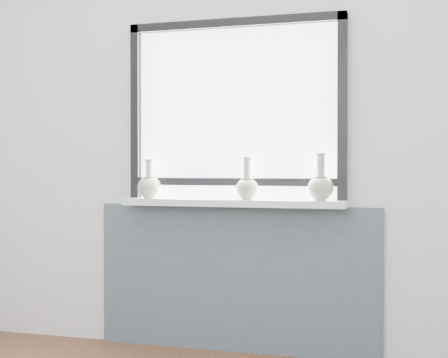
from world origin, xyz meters
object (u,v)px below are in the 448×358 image
(vase_b, at_px, (247,186))
(vase_c, at_px, (321,186))
(windowsill, at_px, (232,203))
(vase_a, at_px, (149,186))

(vase_b, distance_m, vase_c, 0.42)
(windowsill, relative_size, vase_c, 5.01)
(vase_c, bearing_deg, vase_b, 179.97)
(vase_b, relative_size, vase_c, 0.93)
(windowsill, bearing_deg, vase_b, -4.58)
(windowsill, height_order, vase_b, vase_b)
(vase_a, xyz_separation_m, vase_b, (0.61, 0.00, 0.00))
(vase_a, height_order, vase_b, vase_b)
(vase_c, bearing_deg, vase_a, -179.96)
(windowsill, bearing_deg, vase_a, -179.08)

